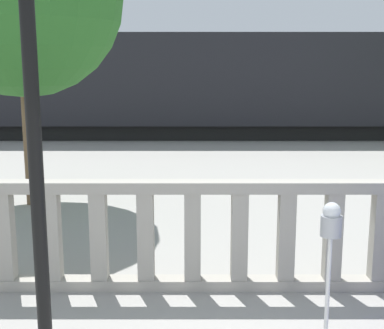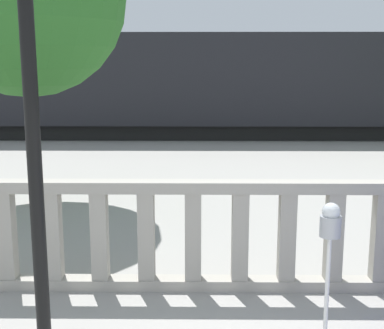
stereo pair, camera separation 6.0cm
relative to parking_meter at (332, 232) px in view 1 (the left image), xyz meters
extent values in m
cube|color=#9E998E|center=(-0.40, 1.62, -1.21)|extent=(16.74, 0.24, 0.14)
cube|color=#9E998E|center=(-0.40, 1.62, 0.04)|extent=(16.74, 0.24, 0.14)
cube|color=#9E998E|center=(-3.57, 1.62, -0.59)|extent=(0.20, 0.20, 1.11)
cube|color=#9E998E|center=(-3.00, 1.62, -0.59)|extent=(0.20, 0.20, 1.11)
cube|color=#9E998E|center=(-2.42, 1.62, -0.59)|extent=(0.20, 0.20, 1.11)
cube|color=#9E998E|center=(-1.84, 1.62, -0.59)|extent=(0.20, 0.20, 1.11)
cube|color=#9E998E|center=(-1.26, 1.62, -0.59)|extent=(0.20, 0.20, 1.11)
cube|color=#9E998E|center=(-0.69, 1.62, -0.59)|extent=(0.20, 0.20, 1.11)
cube|color=#9E998E|center=(-0.11, 1.62, -0.59)|extent=(0.20, 0.20, 1.11)
cube|color=#9E998E|center=(0.47, 1.62, -0.59)|extent=(0.20, 0.20, 1.11)
cube|color=#9E998E|center=(1.05, 1.62, -0.59)|extent=(0.20, 0.20, 1.11)
cylinder|color=black|center=(-2.58, -0.30, 1.72)|extent=(0.12, 0.12, 5.61)
cylinder|color=silver|center=(0.00, 0.00, -0.66)|extent=(0.04, 0.04, 1.24)
cylinder|color=gray|center=(0.00, 0.00, 0.06)|extent=(0.19, 0.19, 0.19)
sphere|color=#B2B7BC|center=(0.00, 0.00, 0.20)|extent=(0.17, 0.17, 0.17)
cube|color=black|center=(-2.57, 15.35, -1.01)|extent=(28.02, 2.32, 0.55)
cube|color=black|center=(-2.57, 15.35, 0.88)|extent=(28.59, 2.90, 3.22)
cube|color=black|center=(-1.89, 24.64, -1.01)|extent=(21.43, 2.53, 0.55)
cube|color=navy|center=(-1.89, 24.64, 0.74)|extent=(21.87, 3.17, 2.94)
cube|color=navy|center=(7.55, 24.64, 2.51)|extent=(3.00, 2.85, 0.60)
cylinder|color=brown|center=(-4.44, 5.69, 0.02)|extent=(0.28, 0.28, 2.59)
camera|label=1|loc=(-1.27, -4.67, 1.54)|focal=50.00mm
camera|label=2|loc=(-1.21, -4.67, 1.54)|focal=50.00mm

